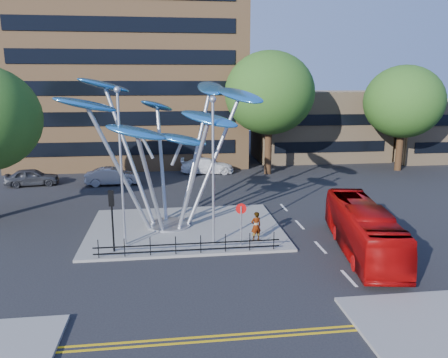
{
  "coord_description": "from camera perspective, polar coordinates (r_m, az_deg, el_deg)",
  "views": [
    {
      "loc": [
        -1.89,
        -20.4,
        9.26
      ],
      "look_at": [
        1.23,
        4.0,
        3.68
      ],
      "focal_mm": 35.0,
      "sensor_mm": 36.0,
      "label": 1
    }
  ],
  "objects": [
    {
      "name": "tree_far",
      "position": [
        48.72,
        22.4,
        9.3
      ],
      "size": [
        8.0,
        8.0,
        10.81
      ],
      "color": "black",
      "rests_on": "ground"
    },
    {
      "name": "traffic_light_island",
      "position": [
        24.05,
        -14.45,
        -3.69
      ],
      "size": [
        0.28,
        0.18,
        3.42
      ],
      "color": "black",
      "rests_on": "traffic_island"
    },
    {
      "name": "brick_tower",
      "position": [
        52.87,
        -12.37,
        18.73
      ],
      "size": [
        25.0,
        15.0,
        30.0
      ],
      "primitive_type": "cube",
      "color": "#966B41",
      "rests_on": "ground"
    },
    {
      "name": "parked_car_left",
      "position": [
        42.79,
        -23.78,
        0.24
      ],
      "size": [
        4.76,
        2.44,
        1.55
      ],
      "primitive_type": "imported",
      "rotation": [
        0.0,
        0.0,
        1.71
      ],
      "color": "#3B3C42",
      "rests_on": "ground"
    },
    {
      "name": "street_lamp_right",
      "position": [
        23.89,
        -1.43,
        2.73
      ],
      "size": [
        0.36,
        0.36,
        8.3
      ],
      "color": "#9EA0A5",
      "rests_on": "traffic_island"
    },
    {
      "name": "no_entry_sign_island",
      "position": [
        24.41,
        2.24,
        -5.0
      ],
      "size": [
        0.6,
        0.1,
        2.45
      ],
      "color": "#9EA0A5",
      "rests_on": "traffic_island"
    },
    {
      "name": "ground",
      "position": [
        22.48,
        -1.85,
        -11.56
      ],
      "size": [
        120.0,
        120.0,
        0.0
      ],
      "primitive_type": "plane",
      "color": "black",
      "rests_on": "ground"
    },
    {
      "name": "low_building_near",
      "position": [
        53.74,
        12.28,
        6.87
      ],
      "size": [
        15.0,
        8.0,
        8.0
      ],
      "primitive_type": "cube",
      "color": "#A0825E",
      "rests_on": "ground"
    },
    {
      "name": "leaf_sculpture",
      "position": [
        27.19,
        -7.7,
        7.62
      ],
      "size": [
        12.72,
        9.54,
        9.51
      ],
      "color": "#9EA0A5",
      "rests_on": "traffic_island"
    },
    {
      "name": "double_yellow_near",
      "position": [
        17.22,
        0.17,
        -19.74
      ],
      "size": [
        40.0,
        0.12,
        0.01
      ],
      "primitive_type": "cube",
      "color": "gold",
      "rests_on": "ground"
    },
    {
      "name": "traffic_island",
      "position": [
        27.97,
        -5.09,
        -6.45
      ],
      "size": [
        12.0,
        9.0,
        0.15
      ],
      "primitive_type": "cube",
      "color": "slate",
      "rests_on": "ground"
    },
    {
      "name": "parked_car_mid",
      "position": [
        40.65,
        -14.33,
        0.34
      ],
      "size": [
        4.88,
        1.93,
        1.58
      ],
      "primitive_type": "imported",
      "rotation": [
        0.0,
        0.0,
        1.63
      ],
      "color": "#9B9DA2",
      "rests_on": "ground"
    },
    {
      "name": "red_bus",
      "position": [
        25.14,
        17.67,
        -6.23
      ],
      "size": [
        3.81,
        9.83,
        2.67
      ],
      "primitive_type": "imported",
      "rotation": [
        0.0,
        0.0,
        -0.17
      ],
      "color": "#990707",
      "rests_on": "ground"
    },
    {
      "name": "pedestrian",
      "position": [
        25.45,
        4.2,
        -6.16
      ],
      "size": [
        0.71,
        0.56,
        1.73
      ],
      "primitive_type": "imported",
      "rotation": [
        0.0,
        0.0,
        3.39
      ],
      "color": "gray",
      "rests_on": "traffic_island"
    },
    {
      "name": "tree_right",
      "position": [
        43.56,
        5.95,
        11.1
      ],
      "size": [
        8.8,
        8.8,
        12.11
      ],
      "color": "black",
      "rests_on": "ground"
    },
    {
      "name": "double_yellow_far",
      "position": [
        16.97,
        0.31,
        -20.28
      ],
      "size": [
        40.0,
        0.12,
        0.01
      ],
      "primitive_type": "cube",
      "color": "gold",
      "rests_on": "ground"
    },
    {
      "name": "street_lamp_left",
      "position": [
        24.36,
        -13.36,
        3.2
      ],
      "size": [
        0.36,
        0.36,
        8.8
      ],
      "color": "#9EA0A5",
      "rests_on": "traffic_island"
    },
    {
      "name": "low_building_far",
      "position": [
        58.25,
        26.1,
        5.81
      ],
      "size": [
        12.0,
        8.0,
        7.0
      ],
      "primitive_type": "cube",
      "color": "#A0825E",
      "rests_on": "ground"
    },
    {
      "name": "pedestrian_railing_front",
      "position": [
        23.77,
        -4.69,
        -8.76
      ],
      "size": [
        10.0,
        0.06,
        1.0
      ],
      "color": "black",
      "rests_on": "traffic_island"
    },
    {
      "name": "parked_car_right",
      "position": [
        44.39,
        -2.22,
        1.75
      ],
      "size": [
        5.46,
        2.43,
        1.56
      ],
      "primitive_type": "imported",
      "rotation": [
        0.0,
        0.0,
        1.52
      ],
      "color": "white",
      "rests_on": "ground"
    }
  ]
}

